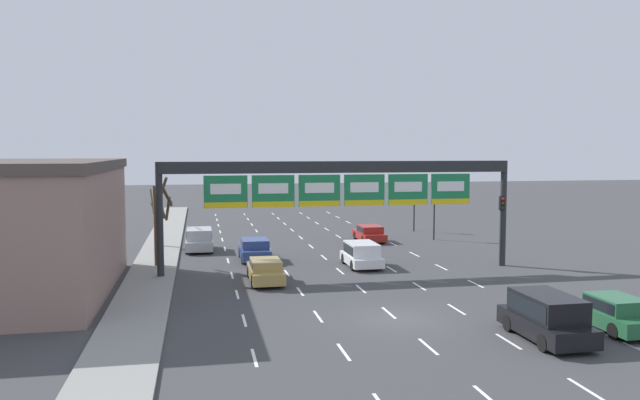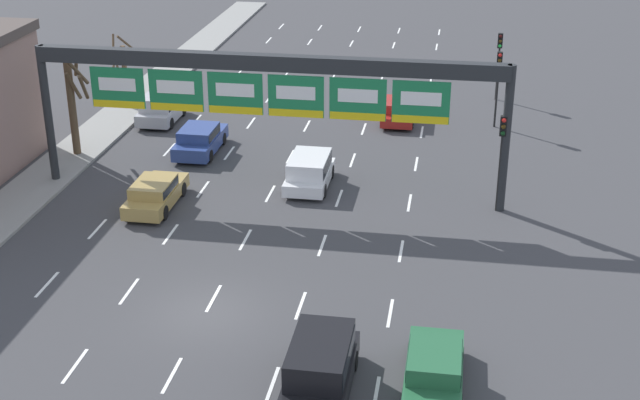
% 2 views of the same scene
% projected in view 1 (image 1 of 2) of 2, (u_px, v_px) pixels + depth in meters
% --- Properties ---
extents(ground_plane, '(220.00, 220.00, 0.00)m').
position_uv_depth(ground_plane, '(396.00, 319.00, 27.55)').
color(ground_plane, '#3D3D3F').
extents(sidewalk_left, '(2.80, 110.00, 0.15)m').
position_uv_depth(sidewalk_left, '(130.00, 331.00, 25.39)').
color(sidewalk_left, gray).
rests_on(sidewalk_left, ground_plane).
extents(lane_dashes, '(13.32, 67.00, 0.01)m').
position_uv_depth(lane_dashes, '(332.00, 264.00, 40.76)').
color(lane_dashes, white).
rests_on(lane_dashes, ground_plane).
extents(sign_gantry, '(21.80, 0.70, 6.77)m').
position_uv_depth(sign_gantry, '(341.00, 179.00, 37.67)').
color(sign_gantry, '#232628').
rests_on(sign_gantry, ground_plane).
extents(suv_silver, '(1.98, 3.95, 1.66)m').
position_uv_depth(suv_silver, '(199.00, 239.00, 45.86)').
color(suv_silver, '#B7B7BC').
rests_on(suv_silver, ground_plane).
extents(car_green, '(1.81, 4.29, 1.43)m').
position_uv_depth(car_green, '(613.00, 312.00, 25.83)').
color(car_green, '#235B38').
rests_on(car_green, ground_plane).
extents(suv_white, '(1.97, 4.06, 1.55)m').
position_uv_depth(suv_white, '(362.00, 253.00, 39.73)').
color(suv_white, silver).
rests_on(suv_white, ground_plane).
extents(car_red, '(1.87, 4.34, 1.30)m').
position_uv_depth(car_red, '(369.00, 233.00, 50.73)').
color(car_red, maroon).
rests_on(car_red, ground_plane).
extents(car_gold, '(1.81, 4.49, 1.33)m').
position_uv_depth(car_gold, '(265.00, 270.00, 35.06)').
color(car_gold, '#A88947').
rests_on(car_gold, ground_plane).
extents(suv_black, '(1.98, 4.44, 1.83)m').
position_uv_depth(suv_black, '(547.00, 315.00, 24.41)').
color(suv_black, black).
rests_on(suv_black, ground_plane).
extents(car_blue, '(1.93, 4.45, 1.47)m').
position_uv_depth(car_blue, '(255.00, 249.00, 42.04)').
color(car_blue, navy).
rests_on(car_blue, ground_plane).
extents(traffic_light_near_gantry, '(0.30, 0.35, 4.38)m').
position_uv_depth(traffic_light_near_gantry, '(434.00, 202.00, 51.45)').
color(traffic_light_near_gantry, black).
rests_on(traffic_light_near_gantry, ground_plane).
extents(traffic_light_mid_block, '(0.30, 0.35, 4.50)m').
position_uv_depth(traffic_light_mid_block, '(502.00, 216.00, 39.84)').
color(traffic_light_mid_block, black).
rests_on(traffic_light_mid_block, ground_plane).
extents(traffic_light_far_end, '(0.30, 0.35, 4.20)m').
position_uv_depth(traffic_light_far_end, '(414.00, 199.00, 56.72)').
color(traffic_light_far_end, black).
rests_on(traffic_light_far_end, ground_plane).
extents(tree_bare_closest, '(1.21, 1.91, 5.61)m').
position_uv_depth(tree_bare_closest, '(159.00, 220.00, 39.21)').
color(tree_bare_closest, brown).
rests_on(tree_bare_closest, sidewalk_left).
extents(tree_bare_second, '(1.74, 1.45, 4.55)m').
position_uv_depth(tree_bare_second, '(159.00, 217.00, 47.23)').
color(tree_bare_second, brown).
rests_on(tree_bare_second, sidewalk_left).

